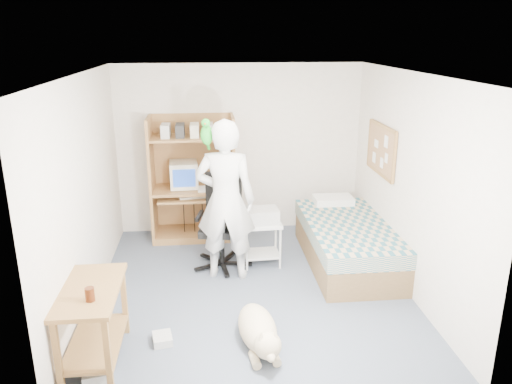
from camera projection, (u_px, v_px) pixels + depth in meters
floor at (252, 290)px, 5.90m from camera, size 4.00×4.00×0.00m
wall_back at (240, 149)px, 7.42m from camera, size 3.60×0.02×2.50m
wall_right at (409, 184)px, 5.70m from camera, size 0.02×4.00×2.50m
wall_left at (86, 194)px, 5.35m from camera, size 0.02×4.00×2.50m
ceiling at (252, 73)px, 5.15m from camera, size 3.60×4.00×0.02m
computer_hutch at (193, 183)px, 7.24m from camera, size 1.20×0.63×1.80m
bed at (347, 242)px, 6.52m from camera, size 1.02×2.02×0.66m
side_desk at (93, 314)px, 4.47m from camera, size 0.50×1.00×0.75m
corkboard at (381, 150)px, 6.49m from camera, size 0.04×0.94×0.66m
office_chair at (222, 234)px, 6.43m from camera, size 0.67×0.67×1.19m
person at (226, 200)px, 5.97m from camera, size 0.79×0.59×1.97m
parrot at (207, 133)px, 5.72m from camera, size 0.14×0.25×0.40m
dog at (259, 330)px, 4.77m from camera, size 0.44×1.10×0.41m
printer_cart at (262, 236)px, 6.45m from camera, size 0.50×0.41×0.59m
printer at (262, 216)px, 6.36m from camera, size 0.43×0.34×0.18m
crt_monitor at (184, 174)px, 7.19m from camera, size 0.41×0.44×0.37m
keyboard at (195, 196)px, 7.13m from camera, size 0.47×0.21×0.03m
pencil_cup at (216, 184)px, 7.18m from camera, size 0.08×0.08×0.12m
drink_glass at (90, 294)px, 4.17m from camera, size 0.08×0.08×0.12m
floor_box_a at (97, 375)px, 4.35m from camera, size 0.29×0.25×0.10m
floor_box_b at (162, 339)px, 4.88m from camera, size 0.22×0.25×0.08m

